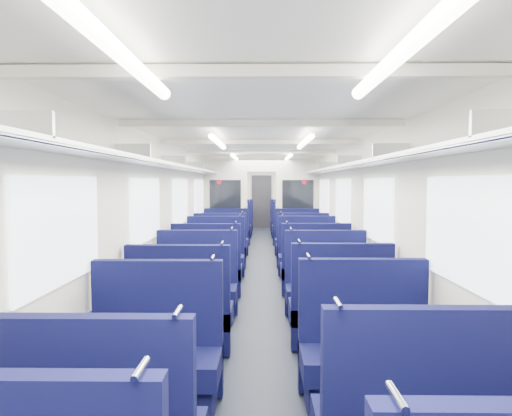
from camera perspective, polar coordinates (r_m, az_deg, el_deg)
floor at (r=8.48m, az=0.68°, el=-8.63°), size 2.80×18.00×0.01m
ceiling at (r=8.32m, az=0.70°, el=7.41°), size 2.80×18.00×0.01m
wall_left at (r=8.44m, az=-8.86°, el=-0.67°), size 0.02×18.00×2.35m
dado_left at (r=8.53m, az=-8.71°, el=-6.21°), size 0.03×17.90×0.70m
wall_right at (r=8.43m, az=10.25°, el=-0.68°), size 0.02×18.00×2.35m
dado_right at (r=8.53m, az=10.09°, el=-6.22°), size 0.03×17.90×0.70m
wall_far at (r=17.31m, az=0.71°, el=1.41°), size 2.80×0.02×2.35m
luggage_rack_left at (r=8.39m, az=-7.65°, el=4.77°), size 0.36×17.40×0.18m
luggage_rack_right at (r=8.39m, az=9.04°, el=4.76°), size 0.36×17.40×0.18m
windows at (r=7.85m, az=0.69°, el=0.86°), size 2.78×15.60×0.75m
ceiling_fittings at (r=8.05m, az=0.69°, el=7.11°), size 2.70×16.06×0.11m
end_door at (r=17.25m, az=0.71°, el=0.82°), size 0.75×0.06×2.00m
bulkhead at (r=10.95m, az=0.70°, el=0.59°), size 2.80×0.10×2.35m
seat_6 at (r=3.80m, az=-12.68°, el=-18.39°), size 1.04×0.58×1.16m
seat_7 at (r=3.87m, az=13.65°, el=-17.97°), size 1.04×0.58×1.16m
seat_8 at (r=4.86m, az=-9.45°, el=-13.45°), size 1.04×0.58×1.16m
seat_9 at (r=5.00m, az=10.46°, el=-12.99°), size 1.04×0.58×1.16m
seat_10 at (r=5.90m, az=-7.55°, el=-10.42°), size 1.04×0.58×1.16m
seat_11 at (r=5.90m, az=8.88°, el=-10.43°), size 1.04×0.58×1.16m
seat_12 at (r=7.06m, az=-6.15°, el=-8.13°), size 1.04×0.58×1.16m
seat_13 at (r=7.13m, az=7.43°, el=-8.02°), size 1.04×0.58×1.16m
seat_14 at (r=8.20m, az=-5.16°, el=-6.51°), size 1.04×0.58×1.16m
seat_15 at (r=8.26m, az=6.49°, el=-6.44°), size 1.04×0.58×1.16m
seat_16 at (r=9.26m, az=-4.48°, el=-5.37°), size 1.04×0.58×1.16m
seat_17 at (r=9.34m, az=5.81°, el=-5.31°), size 1.04×0.58×1.16m
seat_18 at (r=10.55m, az=-3.83°, el=-4.30°), size 1.04×0.58×1.16m
seat_19 at (r=10.56m, az=5.21°, el=-4.30°), size 1.04×0.58×1.16m
seat_20 at (r=12.55m, az=-3.10°, el=-3.07°), size 1.04×0.58×1.16m
seat_21 at (r=12.48m, az=4.52°, el=-3.11°), size 1.04×0.58×1.16m
seat_22 at (r=13.75m, az=-2.76°, el=-2.51°), size 1.04×0.58×1.16m
seat_23 at (r=13.74m, az=4.17°, el=-2.52°), size 1.04×0.58×1.16m
seat_24 at (r=14.90m, az=-2.49°, el=-2.06°), size 1.04×0.58×1.16m
seat_25 at (r=14.86m, az=3.91°, el=-2.07°), size 1.04×0.58×1.16m
seat_26 at (r=15.89m, az=-2.29°, el=-1.72°), size 1.04×0.58×1.16m
seat_27 at (r=15.84m, az=3.71°, el=-1.74°), size 1.04×0.58×1.16m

